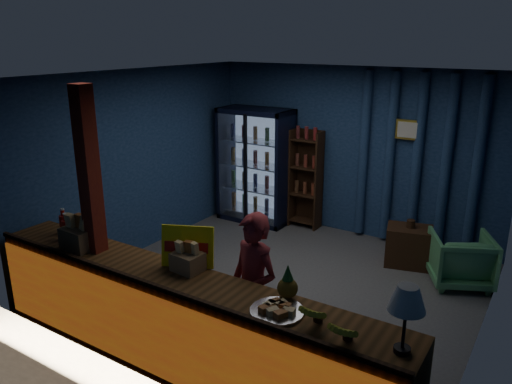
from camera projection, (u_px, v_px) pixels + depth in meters
ground at (280, 286)px, 6.29m from camera, size 4.60×4.60×0.00m
room_walls at (282, 165)px, 5.82m from camera, size 4.60×4.60×4.60m
counter at (178, 323)px, 4.61m from camera, size 4.40×0.57×0.99m
support_post at (94, 218)px, 4.91m from camera, size 0.16×0.16×2.60m
beverage_cooler at (258, 166)px, 8.35m from camera, size 1.20×0.62×1.90m
bottle_shelf at (307, 179)px, 8.07m from camera, size 0.50×0.28×1.60m
curtain_folds at (417, 162)px, 7.11m from camera, size 1.74×0.14×2.50m
framed_picture at (408, 130)px, 7.02m from camera, size 0.36×0.04×0.28m
shopkeeper at (253, 290)px, 4.65m from camera, size 0.61×0.48×1.50m
green_chair at (461, 259)px, 6.26m from camera, size 0.96×0.97×0.66m
side_table at (409, 246)px, 6.80m from camera, size 0.69×0.57×0.65m
yellow_sign at (187, 247)px, 4.62m from camera, size 0.49×0.29×0.39m
soda_bottles at (71, 227)px, 5.31m from camera, size 0.39×0.17×0.29m
snack_box_left at (80, 236)px, 5.03m from camera, size 0.35×0.29×0.36m
snack_box_centre at (188, 260)px, 4.56m from camera, size 0.28×0.24×0.28m
pastry_tray at (277, 310)px, 3.88m from camera, size 0.43×0.43×0.07m
banana_bunches at (330, 322)px, 3.60m from camera, size 0.53×0.31×0.18m
table_lamp at (407, 301)px, 3.28m from camera, size 0.26×0.26×0.50m
pineapple at (288, 285)px, 4.06m from camera, size 0.17×0.17×0.29m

